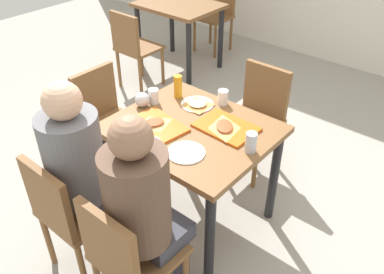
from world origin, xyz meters
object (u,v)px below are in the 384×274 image
(background_table, at_px, (179,15))
(background_chair_near, at_px, (133,45))
(main_table, at_px, (192,142))
(person_in_red, at_px, (82,164))
(pizza_slice_b, at_px, (224,127))
(condiment_bottle, at_px, (178,87))
(chair_far_side, at_px, (258,112))
(chair_near_right, at_px, (127,255))
(person_in_brown_jacket, at_px, (144,205))
(chair_left_end, at_px, (105,115))
(plastic_cup_b, at_px, (155,148))
(plastic_cup_c, at_px, (154,96))
(chair_near_left, at_px, (68,210))
(background_chair_far, at_px, (217,11))
(pizza_slice_a, at_px, (155,123))
(plastic_cup_a, at_px, (223,97))
(pizza_slice_c, at_px, (198,104))
(paper_plate_near_edge, at_px, (186,153))
(tray_red_near, at_px, (156,126))
(foil_bundle, at_px, (142,100))
(tray_red_far, at_px, (226,127))
(paper_plate_center, at_px, (197,104))
(soda_can, at_px, (251,142))

(background_table, distance_m, background_chair_near, 0.75)
(background_chair_near, bearing_deg, background_table, 90.00)
(main_table, xyz_separation_m, person_in_red, (-0.24, -0.66, 0.10))
(pizza_slice_b, bearing_deg, condiment_bottle, 165.43)
(chair_far_side, distance_m, pizza_slice_b, 0.77)
(chair_near_right, distance_m, person_in_brown_jacket, 0.28)
(chair_left_end, height_order, plastic_cup_b, plastic_cup_b)
(plastic_cup_c, relative_size, background_chair_near, 0.12)
(plastic_cup_b, bearing_deg, condiment_bottle, 120.52)
(main_table, relative_size, chair_left_end, 1.13)
(condiment_bottle, bearing_deg, chair_left_end, -157.74)
(chair_near_left, distance_m, condiment_bottle, 1.08)
(background_chair_far, bearing_deg, pizza_slice_b, -52.31)
(pizza_slice_a, bearing_deg, chair_left_end, 168.25)
(plastic_cup_a, bearing_deg, background_chair_near, 156.39)
(pizza_slice_a, height_order, background_table, pizza_slice_a)
(pizza_slice_c, height_order, condiment_bottle, condiment_bottle)
(plastic_cup_c, relative_size, background_chair_far, 0.12)
(chair_near_left, distance_m, plastic_cup_a, 1.21)
(person_in_brown_jacket, distance_m, pizza_slice_b, 0.76)
(paper_plate_near_edge, bearing_deg, chair_left_end, 167.42)
(tray_red_near, relative_size, condiment_bottle, 2.25)
(person_in_brown_jacket, relative_size, background_table, 1.41)
(tray_red_near, bearing_deg, pizza_slice_a, 174.46)
(chair_far_side, relative_size, chair_left_end, 1.00)
(tray_red_near, height_order, plastic_cup_c, plastic_cup_c)
(plastic_cup_c, distance_m, foil_bundle, 0.09)
(pizza_slice_b, bearing_deg, tray_red_far, 99.80)
(paper_plate_center, relative_size, foil_bundle, 2.20)
(pizza_slice_c, bearing_deg, plastic_cup_b, -74.60)
(tray_red_far, xyz_separation_m, background_chair_far, (-1.90, 2.44, -0.27))
(pizza_slice_a, bearing_deg, foil_bundle, 152.11)
(chair_left_end, height_order, pizza_slice_a, chair_left_end)
(plastic_cup_a, xyz_separation_m, background_table, (-1.70, 1.48, -0.18))
(condiment_bottle, bearing_deg, plastic_cup_c, -113.85)
(pizza_slice_a, relative_size, background_chair_far, 0.25)
(person_in_brown_jacket, bearing_deg, plastic_cup_a, 104.88)
(chair_near_right, xyz_separation_m, paper_plate_center, (-0.39, 1.02, 0.27))
(pizza_slice_b, distance_m, plastic_cup_a, 0.32)
(plastic_cup_b, height_order, background_table, plastic_cup_b)
(person_in_red, distance_m, background_chair_near, 2.31)
(plastic_cup_c, distance_m, background_table, 2.23)
(tray_red_near, relative_size, soda_can, 2.95)
(plastic_cup_b, bearing_deg, main_table, 93.97)
(chair_left_end, xyz_separation_m, pizza_slice_a, (0.69, -0.14, 0.29))
(plastic_cup_a, height_order, background_table, plastic_cup_a)
(chair_far_side, bearing_deg, chair_near_left, -98.68)
(paper_plate_near_edge, bearing_deg, soda_can, 42.78)
(background_table, height_order, background_chair_near, background_chair_near)
(person_in_brown_jacket, relative_size, plastic_cup_c, 12.66)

